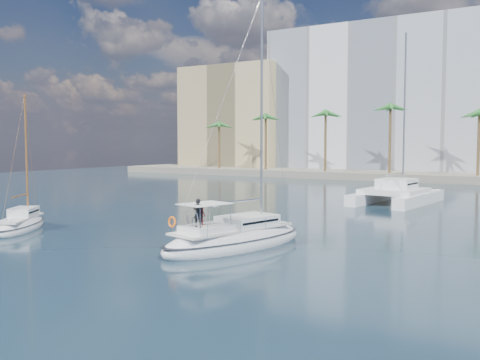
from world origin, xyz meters
The scene contains 10 objects.
ground centered at (0.00, 0.00, 0.00)m, with size 160.00×160.00×0.00m, color black.
quay centered at (0.00, 61.00, 0.60)m, with size 120.00×14.00×1.20m, color gray.
building_modern centered at (-12.00, 73.00, 14.00)m, with size 42.00×16.00×28.00m, color silver.
building_tan_left centered at (-42.00, 69.00, 11.00)m, with size 22.00×14.00×22.00m, color tan.
palm_left centered at (-34.00, 57.00, 10.28)m, with size 3.60×3.60×12.30m.
palm_centre centered at (0.00, 57.00, 10.28)m, with size 3.60×3.60×12.30m.
main_sloop centered at (1.16, -3.13, 0.50)m, with size 5.94×11.06×15.68m.
small_sloop centered at (-14.97, -5.54, 0.39)m, with size 5.64×7.16×10.16m.
catamaran centered at (3.26, 24.55, 1.14)m, with size 7.08×12.36×17.27m.
seagull centered at (-7.20, 7.30, 0.83)m, with size 0.99×0.42×0.18m.
Camera 1 is at (17.23, -29.46, 6.13)m, focal length 40.00 mm.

